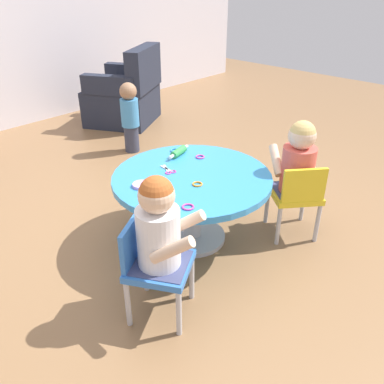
# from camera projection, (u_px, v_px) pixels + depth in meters

# --- Properties ---
(ground_plane) EXTENTS (10.00, 10.00, 0.00)m
(ground_plane) POSITION_uv_depth(u_px,v_px,m) (192.00, 238.00, 2.71)
(ground_plane) COLOR olive
(craft_table) EXTENTS (0.98, 0.98, 0.47)m
(craft_table) POSITION_uv_depth(u_px,v_px,m) (192.00, 189.00, 2.53)
(craft_table) COLOR silver
(craft_table) RESTS_ON ground
(child_chair_left) EXTENTS (0.41, 0.41, 0.54)m
(child_chair_left) POSITION_uv_depth(u_px,v_px,m) (153.00, 263.00, 2.00)
(child_chair_left) COLOR #B7B7BC
(child_chair_left) RESTS_ON ground
(seated_child_left) EXTENTS (0.40, 0.43, 0.51)m
(seated_child_left) POSITION_uv_depth(u_px,v_px,m) (159.00, 226.00, 1.88)
(seated_child_left) COLOR #3F4772
(seated_child_left) RESTS_ON ground
(child_chair_right) EXTENTS (0.42, 0.42, 0.54)m
(child_chair_right) POSITION_uv_depth(u_px,v_px,m) (296.00, 195.00, 2.60)
(child_chair_right) COLOR #B7B7BC
(child_chair_right) RESTS_ON ground
(seated_child_right) EXTENTS (0.43, 0.44, 0.51)m
(seated_child_right) POSITION_uv_depth(u_px,v_px,m) (298.00, 160.00, 2.53)
(seated_child_right) COLOR #3F4772
(seated_child_right) RESTS_ON ground
(armchair_dark) EXTENTS (0.96, 0.97, 0.85)m
(armchair_dark) POSITION_uv_depth(u_px,v_px,m) (126.00, 96.00, 4.61)
(armchair_dark) COLOR #232838
(armchair_dark) RESTS_ON ground
(toddler_standing) EXTENTS (0.17, 0.17, 0.67)m
(toddler_standing) POSITION_uv_depth(u_px,v_px,m) (130.00, 116.00, 3.83)
(toddler_standing) COLOR #33384C
(toddler_standing) RESTS_ON ground
(rolling_pin) EXTENTS (0.23, 0.08, 0.05)m
(rolling_pin) POSITION_uv_depth(u_px,v_px,m) (179.00, 152.00, 2.74)
(rolling_pin) COLOR green
(rolling_pin) RESTS_ON craft_table
(craft_scissors) EXTENTS (0.09, 0.14, 0.01)m
(craft_scissors) POSITION_uv_depth(u_px,v_px,m) (169.00, 171.00, 2.53)
(craft_scissors) COLOR silver
(craft_scissors) RESTS_ON craft_table
(playdough_blob_0) EXTENTS (0.10, 0.10, 0.02)m
(playdough_blob_0) POSITION_uv_depth(u_px,v_px,m) (141.00, 185.00, 2.35)
(playdough_blob_0) COLOR #CC99E5
(playdough_blob_0) RESTS_ON craft_table
(cookie_cutter_0) EXTENTS (0.06, 0.06, 0.01)m
(cookie_cutter_0) POSITION_uv_depth(u_px,v_px,m) (197.00, 184.00, 2.37)
(cookie_cutter_0) COLOR orange
(cookie_cutter_0) RESTS_ON craft_table
(cookie_cutter_1) EXTENTS (0.06, 0.06, 0.01)m
(cookie_cutter_1) POSITION_uv_depth(u_px,v_px,m) (200.00, 157.00, 2.71)
(cookie_cutter_1) COLOR #D83FA5
(cookie_cutter_1) RESTS_ON craft_table
(cookie_cutter_2) EXTENTS (0.07, 0.07, 0.01)m
(cookie_cutter_2) POSITION_uv_depth(u_px,v_px,m) (188.00, 207.00, 2.14)
(cookie_cutter_2) COLOR #D83FA5
(cookie_cutter_2) RESTS_ON craft_table
(cookie_cutter_3) EXTENTS (0.06, 0.06, 0.01)m
(cookie_cutter_3) POSITION_uv_depth(u_px,v_px,m) (175.00, 150.00, 2.81)
(cookie_cutter_3) COLOR #3F99D8
(cookie_cutter_3) RESTS_ON craft_table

